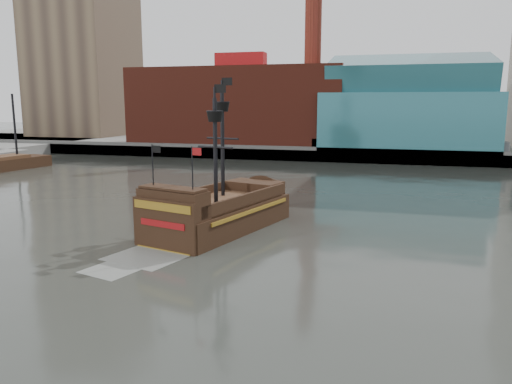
% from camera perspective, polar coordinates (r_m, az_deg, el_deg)
% --- Properties ---
extents(ground, '(400.00, 400.00, 0.00)m').
position_cam_1_polar(ground, '(28.32, -3.05, -11.11)').
color(ground, '#292B26').
rests_on(ground, ground).
extents(promenade_far, '(220.00, 60.00, 2.00)m').
position_cam_1_polar(promenade_far, '(117.63, 11.62, 5.43)').
color(promenade_far, slate).
rests_on(promenade_far, ground).
extents(seawall, '(220.00, 1.00, 2.60)m').
position_cam_1_polar(seawall, '(88.33, 10.17, 4.17)').
color(seawall, '#4C4C49').
rests_on(seawall, ground).
extents(skyline, '(149.00, 45.00, 62.00)m').
position_cam_1_polar(skyline, '(110.49, 14.59, 17.27)').
color(skyline, brown).
rests_on(skyline, promenade_far).
extents(pirate_ship, '(9.64, 18.38, 13.19)m').
position_cam_1_polar(pirate_ship, '(40.76, -4.32, -2.73)').
color(pirate_ship, black).
rests_on(pirate_ship, ground).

